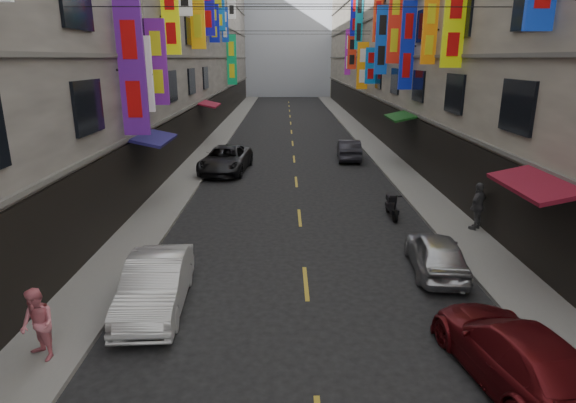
{
  "coord_description": "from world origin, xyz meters",
  "views": [
    {
      "loc": [
        -0.61,
        5.22,
        6.32
      ],
      "look_at": [
        -0.55,
        13.59,
        3.82
      ],
      "focal_mm": 30.0,
      "sensor_mm": 36.0,
      "label": 1
    }
  ],
  "objects_px": {
    "car_right_mid": "(436,253)",
    "car_right_near": "(516,354)",
    "pedestrian_rfar": "(478,206)",
    "car_left_mid": "(156,284)",
    "car_left_far": "(226,160)",
    "scooter_far_right": "(392,207)",
    "pedestrian_lfar": "(38,325)",
    "car_right_far": "(349,150)"
  },
  "relations": [
    {
      "from": "car_left_mid",
      "to": "car_right_near",
      "type": "xyz_separation_m",
      "value": [
        7.97,
        -3.07,
        -0.03
      ]
    },
    {
      "from": "car_left_mid",
      "to": "car_right_far",
      "type": "xyz_separation_m",
      "value": [
        7.49,
        19.24,
        -0.04
      ]
    },
    {
      "from": "car_left_mid",
      "to": "car_right_far",
      "type": "distance_m",
      "value": 20.65
    },
    {
      "from": "scooter_far_right",
      "to": "pedestrian_rfar",
      "type": "distance_m",
      "value": 3.38
    },
    {
      "from": "scooter_far_right",
      "to": "car_left_far",
      "type": "height_order",
      "value": "car_left_far"
    },
    {
      "from": "car_left_far",
      "to": "pedestrian_rfar",
      "type": "relative_size",
      "value": 2.92
    },
    {
      "from": "car_left_mid",
      "to": "pedestrian_rfar",
      "type": "distance_m",
      "value": 12.01
    },
    {
      "from": "pedestrian_rfar",
      "to": "car_left_mid",
      "type": "bearing_deg",
      "value": -13.48
    },
    {
      "from": "car_right_mid",
      "to": "car_left_far",
      "type": "bearing_deg",
      "value": -54.7
    },
    {
      "from": "car_left_far",
      "to": "pedestrian_lfar",
      "type": "bearing_deg",
      "value": -90.17
    },
    {
      "from": "scooter_far_right",
      "to": "car_left_mid",
      "type": "relative_size",
      "value": 0.43
    },
    {
      "from": "car_left_far",
      "to": "pedestrian_lfar",
      "type": "distance_m",
      "value": 18.21
    },
    {
      "from": "car_right_near",
      "to": "pedestrian_rfar",
      "type": "height_order",
      "value": "pedestrian_rfar"
    },
    {
      "from": "car_left_far",
      "to": "car_right_mid",
      "type": "relative_size",
      "value": 1.45
    },
    {
      "from": "car_left_mid",
      "to": "pedestrian_lfar",
      "type": "relative_size",
      "value": 2.59
    },
    {
      "from": "car_right_mid",
      "to": "car_right_near",
      "type": "bearing_deg",
      "value": 94.78
    },
    {
      "from": "car_right_near",
      "to": "car_right_mid",
      "type": "relative_size",
      "value": 1.24
    },
    {
      "from": "car_right_mid",
      "to": "car_right_far",
      "type": "bearing_deg",
      "value": -83.61
    },
    {
      "from": "car_right_far",
      "to": "car_right_near",
      "type": "bearing_deg",
      "value": 94.43
    },
    {
      "from": "scooter_far_right",
      "to": "car_left_mid",
      "type": "height_order",
      "value": "car_left_mid"
    },
    {
      "from": "scooter_far_right",
      "to": "car_left_mid",
      "type": "bearing_deg",
      "value": 43.62
    },
    {
      "from": "car_left_far",
      "to": "car_right_mid",
      "type": "bearing_deg",
      "value": -53.9
    },
    {
      "from": "car_left_far",
      "to": "pedestrian_rfar",
      "type": "distance_m",
      "value": 14.61
    },
    {
      "from": "scooter_far_right",
      "to": "car_right_mid",
      "type": "relative_size",
      "value": 0.49
    },
    {
      "from": "car_left_far",
      "to": "car_right_mid",
      "type": "distance_m",
      "value": 15.76
    },
    {
      "from": "pedestrian_rfar",
      "to": "pedestrian_lfar",
      "type": "bearing_deg",
      "value": -8.84
    },
    {
      "from": "pedestrian_lfar",
      "to": "pedestrian_rfar",
      "type": "distance_m",
      "value": 14.82
    },
    {
      "from": "scooter_far_right",
      "to": "car_right_far",
      "type": "relative_size",
      "value": 0.46
    },
    {
      "from": "car_right_mid",
      "to": "pedestrian_lfar",
      "type": "xyz_separation_m",
      "value": [
        -9.83,
        -4.55,
        0.31
      ]
    },
    {
      "from": "car_right_far",
      "to": "pedestrian_rfar",
      "type": "height_order",
      "value": "pedestrian_rfar"
    },
    {
      "from": "scooter_far_right",
      "to": "car_right_near",
      "type": "relative_size",
      "value": 0.4
    },
    {
      "from": "car_left_mid",
      "to": "pedestrian_rfar",
      "type": "relative_size",
      "value": 2.31
    },
    {
      "from": "car_left_mid",
      "to": "car_right_near",
      "type": "bearing_deg",
      "value": -24.44
    },
    {
      "from": "car_right_mid",
      "to": "pedestrian_rfar",
      "type": "relative_size",
      "value": 2.02
    },
    {
      "from": "car_left_mid",
      "to": "car_right_near",
      "type": "height_order",
      "value": "car_left_mid"
    },
    {
      "from": "car_right_mid",
      "to": "pedestrian_rfar",
      "type": "xyz_separation_m",
      "value": [
        2.6,
        3.53,
        0.4
      ]
    },
    {
      "from": "car_left_far",
      "to": "pedestrian_rfar",
      "type": "bearing_deg",
      "value": -37.89
    },
    {
      "from": "pedestrian_lfar",
      "to": "pedestrian_rfar",
      "type": "relative_size",
      "value": 0.89
    },
    {
      "from": "car_left_mid",
      "to": "car_right_far",
      "type": "bearing_deg",
      "value": 65.39
    },
    {
      "from": "car_left_mid",
      "to": "scooter_far_right",
      "type": "bearing_deg",
      "value": 40.68
    },
    {
      "from": "car_right_near",
      "to": "pedestrian_rfar",
      "type": "xyz_separation_m",
      "value": [
        2.6,
        8.78,
        0.37
      ]
    },
    {
      "from": "scooter_far_right",
      "to": "car_left_mid",
      "type": "distance_m",
      "value": 10.8
    }
  ]
}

